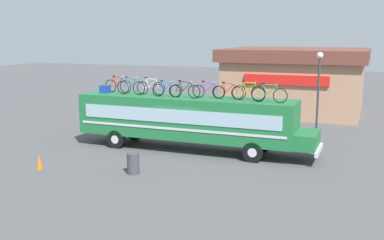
{
  "coord_description": "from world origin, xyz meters",
  "views": [
    {
      "loc": [
        9.2,
        -22.14,
        6.1
      ],
      "look_at": [
        0.4,
        0.0,
        1.65
      ],
      "focal_mm": 42.91,
      "sensor_mm": 36.0,
      "label": 1
    }
  ],
  "objects_px": {
    "rooftop_bicycle_2": "(131,87)",
    "rooftop_bicycle_5": "(185,91)",
    "rooftop_bicycle_7": "(228,92)",
    "rooftop_bicycle_3": "(151,88)",
    "street_lamp": "(319,80)",
    "luggage_bag_1": "(105,89)",
    "traffic_cone": "(39,162)",
    "trash_bin": "(133,163)",
    "rooftop_bicycle_1": "(118,86)",
    "rooftop_bicycle_4": "(166,90)",
    "rooftop_bicycle_8": "(248,92)",
    "rooftop_bicycle_6": "(208,91)",
    "bus": "(188,118)",
    "rooftop_bicycle_9": "(269,94)"
  },
  "relations": [
    {
      "from": "rooftop_bicycle_4",
      "to": "trash_bin",
      "type": "distance_m",
      "value": 5.28
    },
    {
      "from": "rooftop_bicycle_5",
      "to": "street_lamp",
      "type": "height_order",
      "value": "street_lamp"
    },
    {
      "from": "rooftop_bicycle_1",
      "to": "trash_bin",
      "type": "xyz_separation_m",
      "value": [
        3.72,
        -5.12,
        -2.79
      ]
    },
    {
      "from": "bus",
      "to": "rooftop_bicycle_4",
      "type": "xyz_separation_m",
      "value": [
        -1.1,
        -0.37,
        1.49
      ]
    },
    {
      "from": "rooftop_bicycle_5",
      "to": "rooftop_bicycle_8",
      "type": "distance_m",
      "value": 3.31
    },
    {
      "from": "rooftop_bicycle_5",
      "to": "rooftop_bicycle_9",
      "type": "height_order",
      "value": "rooftop_bicycle_9"
    },
    {
      "from": "rooftop_bicycle_8",
      "to": "street_lamp",
      "type": "xyz_separation_m",
      "value": [
        2.6,
        7.02,
        0.09
      ]
    },
    {
      "from": "rooftop_bicycle_3",
      "to": "street_lamp",
      "type": "relative_size",
      "value": 0.34
    },
    {
      "from": "bus",
      "to": "rooftop_bicycle_7",
      "type": "distance_m",
      "value": 2.62
    },
    {
      "from": "bus",
      "to": "luggage_bag_1",
      "type": "height_order",
      "value": "luggage_bag_1"
    },
    {
      "from": "rooftop_bicycle_4",
      "to": "rooftop_bicycle_3",
      "type": "bearing_deg",
      "value": 156.49
    },
    {
      "from": "luggage_bag_1",
      "to": "traffic_cone",
      "type": "height_order",
      "value": "luggage_bag_1"
    },
    {
      "from": "rooftop_bicycle_8",
      "to": "rooftop_bicycle_9",
      "type": "bearing_deg",
      "value": -15.8
    },
    {
      "from": "luggage_bag_1",
      "to": "rooftop_bicycle_7",
      "type": "bearing_deg",
      "value": 1.12
    },
    {
      "from": "trash_bin",
      "to": "rooftop_bicycle_4",
      "type": "bearing_deg",
      "value": 95.48
    },
    {
      "from": "rooftop_bicycle_4",
      "to": "rooftop_bicycle_8",
      "type": "bearing_deg",
      "value": 4.13
    },
    {
      "from": "rooftop_bicycle_1",
      "to": "rooftop_bicycle_7",
      "type": "distance_m",
      "value": 6.55
    },
    {
      "from": "rooftop_bicycle_3",
      "to": "bus",
      "type": "bearing_deg",
      "value": -3.53
    },
    {
      "from": "bus",
      "to": "street_lamp",
      "type": "height_order",
      "value": "street_lamp"
    },
    {
      "from": "rooftop_bicycle_5",
      "to": "rooftop_bicycle_7",
      "type": "xyz_separation_m",
      "value": [
        2.2,
        0.46,
        -0.02
      ]
    },
    {
      "from": "rooftop_bicycle_7",
      "to": "traffic_cone",
      "type": "xyz_separation_m",
      "value": [
        -7.24,
        -5.86,
        -2.91
      ]
    },
    {
      "from": "luggage_bag_1",
      "to": "rooftop_bicycle_6",
      "type": "height_order",
      "value": "rooftop_bicycle_6"
    },
    {
      "from": "rooftop_bicycle_2",
      "to": "rooftop_bicycle_5",
      "type": "height_order",
      "value": "rooftop_bicycle_2"
    },
    {
      "from": "street_lamp",
      "to": "rooftop_bicycle_4",
      "type": "bearing_deg",
      "value": -133.49
    },
    {
      "from": "bus",
      "to": "rooftop_bicycle_8",
      "type": "bearing_deg",
      "value": -0.97
    },
    {
      "from": "rooftop_bicycle_1",
      "to": "rooftop_bicycle_8",
      "type": "xyz_separation_m",
      "value": [
        7.65,
        -0.32,
        0.01
      ]
    },
    {
      "from": "rooftop_bicycle_2",
      "to": "rooftop_bicycle_5",
      "type": "bearing_deg",
      "value": -3.01
    },
    {
      "from": "rooftop_bicycle_7",
      "to": "rooftop_bicycle_8",
      "type": "bearing_deg",
      "value": -7.02
    },
    {
      "from": "street_lamp",
      "to": "rooftop_bicycle_8",
      "type": "bearing_deg",
      "value": -110.32
    },
    {
      "from": "rooftop_bicycle_3",
      "to": "rooftop_bicycle_5",
      "type": "xyz_separation_m",
      "value": [
        2.23,
        -0.52,
        -0.01
      ]
    },
    {
      "from": "rooftop_bicycle_1",
      "to": "rooftop_bicycle_7",
      "type": "height_order",
      "value": "rooftop_bicycle_1"
    },
    {
      "from": "rooftop_bicycle_2",
      "to": "rooftop_bicycle_3",
      "type": "relative_size",
      "value": 1.0
    },
    {
      "from": "rooftop_bicycle_7",
      "to": "trash_bin",
      "type": "relative_size",
      "value": 1.72
    },
    {
      "from": "rooftop_bicycle_6",
      "to": "street_lamp",
      "type": "distance_m",
      "value": 8.42
    },
    {
      "from": "luggage_bag_1",
      "to": "rooftop_bicycle_7",
      "type": "distance_m",
      "value": 7.21
    },
    {
      "from": "rooftop_bicycle_5",
      "to": "rooftop_bicycle_9",
      "type": "bearing_deg",
      "value": 0.16
    },
    {
      "from": "rooftop_bicycle_1",
      "to": "rooftop_bicycle_5",
      "type": "bearing_deg",
      "value": -8.46
    },
    {
      "from": "rooftop_bicycle_8",
      "to": "street_lamp",
      "type": "relative_size",
      "value": 0.34
    },
    {
      "from": "rooftop_bicycle_5",
      "to": "trash_bin",
      "type": "xyz_separation_m",
      "value": [
        -0.63,
        -4.47,
        -2.78
      ]
    },
    {
      "from": "rooftop_bicycle_3",
      "to": "luggage_bag_1",
      "type": "bearing_deg",
      "value": -175.85
    },
    {
      "from": "rooftop_bicycle_2",
      "to": "street_lamp",
      "type": "relative_size",
      "value": 0.34
    },
    {
      "from": "bus",
      "to": "rooftop_bicycle_1",
      "type": "xyz_separation_m",
      "value": [
        -4.39,
        0.27,
        1.52
      ]
    },
    {
      "from": "rooftop_bicycle_5",
      "to": "trash_bin",
      "type": "bearing_deg",
      "value": -98.04
    },
    {
      "from": "bus",
      "to": "rooftop_bicycle_4",
      "type": "relative_size",
      "value": 7.94
    },
    {
      "from": "traffic_cone",
      "to": "rooftop_bicycle_4",
      "type": "bearing_deg",
      "value": 53.67
    },
    {
      "from": "rooftop_bicycle_1",
      "to": "rooftop_bicycle_4",
      "type": "height_order",
      "value": "rooftop_bicycle_1"
    },
    {
      "from": "rooftop_bicycle_3",
      "to": "rooftop_bicycle_5",
      "type": "distance_m",
      "value": 2.29
    },
    {
      "from": "luggage_bag_1",
      "to": "rooftop_bicycle_8",
      "type": "distance_m",
      "value": 8.3
    },
    {
      "from": "rooftop_bicycle_5",
      "to": "rooftop_bicycle_6",
      "type": "xyz_separation_m",
      "value": [
        1.15,
        0.38,
        -0.01
      ]
    },
    {
      "from": "rooftop_bicycle_6",
      "to": "rooftop_bicycle_3",
      "type": "bearing_deg",
      "value": 177.67
    }
  ]
}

